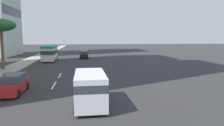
# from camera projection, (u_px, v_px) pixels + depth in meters

# --- Properties ---
(ground_plane) EXTENTS (198.00, 198.00, 0.00)m
(ground_plane) POSITION_uv_depth(u_px,v_px,m) (67.00, 63.00, 36.74)
(ground_plane) COLOR #2D2D30
(sidewalk_right) EXTENTS (162.00, 3.26, 0.15)m
(sidewalk_right) POSITION_uv_depth(u_px,v_px,m) (22.00, 64.00, 35.72)
(sidewalk_right) COLOR #9E9B93
(sidewalk_right) RESTS_ON ground_plane
(lane_stripe_mid) EXTENTS (3.20, 0.16, 0.01)m
(lane_stripe_mid) POSITION_uv_depth(u_px,v_px,m) (54.00, 85.00, 20.17)
(lane_stripe_mid) COLOR silver
(lane_stripe_mid) RESTS_ON ground_plane
(lane_stripe_far) EXTENTS (3.20, 0.16, 0.01)m
(lane_stripe_far) POSITION_uv_depth(u_px,v_px,m) (60.00, 75.00, 25.37)
(lane_stripe_far) COLOR silver
(lane_stripe_far) RESTS_ON ground_plane
(van_lead) EXTENTS (4.66, 2.11, 2.24)m
(van_lead) POSITION_uv_depth(u_px,v_px,m) (90.00, 87.00, 14.01)
(van_lead) COLOR silver
(van_lead) RESTS_ON ground_plane
(car_second) EXTENTS (4.18, 1.89, 1.58)m
(car_second) POSITION_uv_depth(u_px,v_px,m) (12.00, 84.00, 17.18)
(car_second) COLOR #A51E1E
(car_second) RESTS_ON ground_plane
(car_third) EXTENTS (4.14, 1.81, 1.65)m
(car_third) POSITION_uv_depth(u_px,v_px,m) (84.00, 55.00, 45.66)
(car_third) COLOR black
(car_third) RESTS_ON ground_plane
(minibus_fourth) EXTENTS (6.38, 2.40, 2.96)m
(minibus_fourth) POSITION_uv_depth(u_px,v_px,m) (50.00, 53.00, 40.04)
(minibus_fourth) COLOR silver
(minibus_fourth) RESTS_ON ground_plane
(palm_tree) EXTENTS (3.87, 3.87, 6.97)m
(palm_tree) POSITION_uv_depth(u_px,v_px,m) (1.00, 26.00, 28.50)
(palm_tree) COLOR brown
(palm_tree) RESTS_ON sidewalk_right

